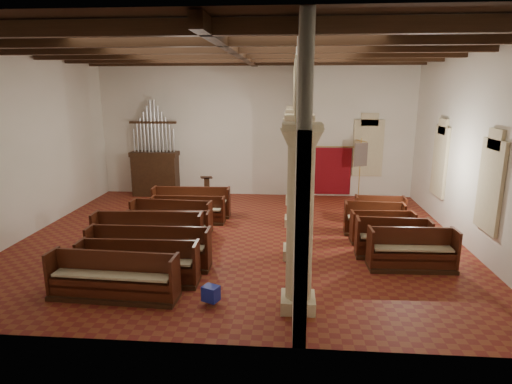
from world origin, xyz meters
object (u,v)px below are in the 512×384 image
Objects in this scene: pipe_organ at (155,165)px; nave_pew_0 at (114,284)px; aisle_pew_0 at (411,256)px; processional_banner at (359,183)px; lectern at (207,191)px.

nave_pew_0 is (2.06, -9.84, -1.01)m from pipe_organ.
nave_pew_0 is 7.65m from aisle_pew_0.
processional_banner is (9.02, -0.65, -0.53)m from pipe_organ.
pipe_organ reaches higher than nave_pew_0.
pipe_organ is at bearing 151.87° from processional_banner.
nave_pew_0 is at bearing -151.13° from processional_banner.
lectern is 6.49m from processional_banner.
processional_banner is at bearing 91.28° from aisle_pew_0.
lectern is at bearing -22.23° from pipe_organ.
lectern is 0.39× the size of nave_pew_0.
lectern is 0.51× the size of aisle_pew_0.
pipe_organ is 1.90× the size of aisle_pew_0.
aisle_pew_0 is at bearing -111.08° from processional_banner.
aisle_pew_0 is at bearing -39.02° from pipe_organ.
pipe_organ is at bearing 139.33° from aisle_pew_0.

